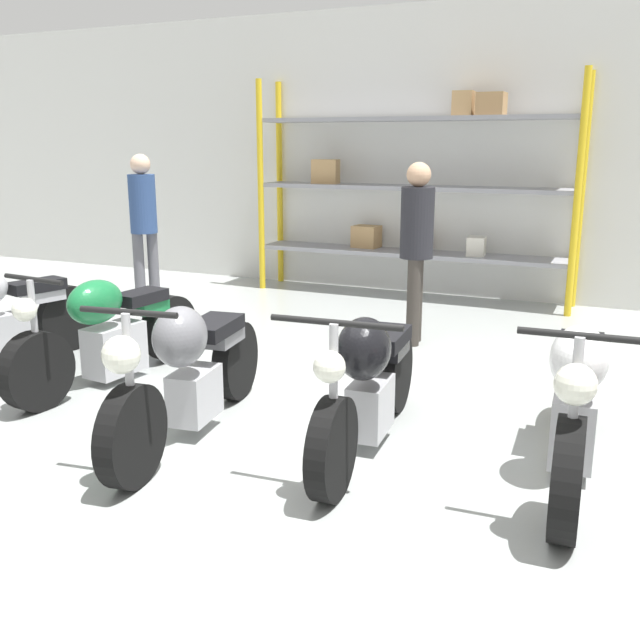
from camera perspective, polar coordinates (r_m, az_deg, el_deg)
The scene contains 9 objects.
ground_plane at distance 4.99m, azimuth -1.88°, elevation -8.85°, with size 30.00×30.00×0.00m, color #9EA3A0.
back_wall at distance 9.29m, azimuth 11.70°, elevation 12.90°, with size 30.00×0.08×3.60m.
shelving_rack at distance 9.10m, azimuth 7.43°, elevation 10.52°, with size 4.05×0.63×2.73m.
motorcycle_green at distance 6.09m, azimuth -16.57°, elevation -1.00°, with size 0.60×2.05×1.00m.
motorcycle_grey at distance 4.82m, azimuth -10.45°, elevation -3.97°, with size 0.61×2.12×1.04m.
motorcycle_black at distance 4.57m, azimuth 3.89°, elevation -4.95°, with size 0.75×2.02×1.02m.
motorcycle_white at distance 4.47m, azimuth 19.75°, elevation -6.23°, with size 0.59×2.19×1.06m.
person_browsing at distance 6.94m, azimuth 7.74°, elevation 6.49°, with size 0.36×0.36×1.76m.
person_near_rack at distance 8.90m, azimuth -13.95°, elevation 8.05°, with size 0.44×0.44×1.81m.
Camera 1 is at (2.01, -4.13, 1.94)m, focal length 40.00 mm.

